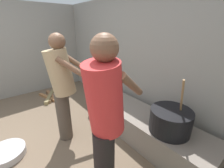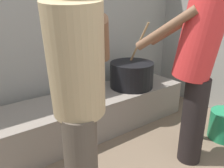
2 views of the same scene
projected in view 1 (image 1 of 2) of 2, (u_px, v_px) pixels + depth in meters
name	position (u px, v px, depth m)	size (l,w,h in m)	color
ground_plane	(3.00, 165.00, 1.90)	(9.22, 9.22, 0.00)	brown
block_enclosure_rear	(134.00, 57.00, 2.85)	(4.81, 0.20, 2.16)	gray
hearth_ledge	(140.00, 124.00, 2.37)	(2.15, 0.60, 0.40)	slate
cooking_pot_main	(170.00, 120.00, 1.87)	(0.50, 0.50, 0.75)	black
cook_in_tan_shirt	(62.00, 84.00, 2.07)	(0.65, 0.71, 1.56)	#4C4238
cook_in_red_shirt	(105.00, 117.00, 1.29)	(0.54, 0.73, 1.60)	black
metal_mixing_bowl	(6.00, 153.00, 2.02)	(0.47, 0.47, 0.09)	#B7B7BC
firewood_pile	(50.00, 97.00, 3.64)	(0.75, 0.43, 0.08)	olive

